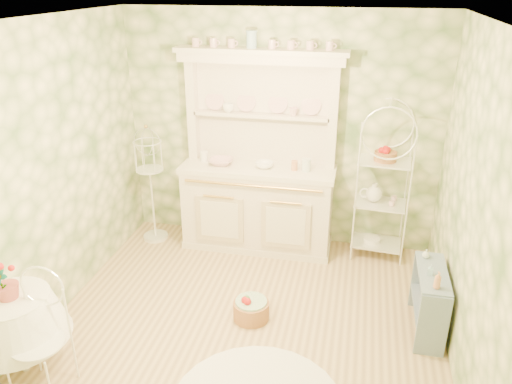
% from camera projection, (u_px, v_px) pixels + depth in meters
% --- Properties ---
extents(floor, '(3.60, 3.60, 0.00)m').
position_uv_depth(floor, '(245.00, 326.00, 4.64)').
color(floor, tan).
rests_on(floor, ground).
extents(ceiling, '(3.60, 3.60, 0.00)m').
position_uv_depth(ceiling, '(241.00, 21.00, 3.56)').
color(ceiling, white).
rests_on(ceiling, floor).
extents(wall_left, '(3.60, 3.60, 0.00)m').
position_uv_depth(wall_left, '(48.00, 176.00, 4.45)').
color(wall_left, '#F1E9BB').
rests_on(wall_left, floor).
extents(wall_right, '(3.60, 3.60, 0.00)m').
position_uv_depth(wall_right, '(475.00, 214.00, 3.76)').
color(wall_right, '#F1E9BB').
rests_on(wall_right, floor).
extents(wall_back, '(3.60, 3.60, 0.00)m').
position_uv_depth(wall_back, '(280.00, 132.00, 5.72)').
color(wall_back, '#F1E9BB').
rests_on(wall_back, floor).
extents(wall_front, '(3.60, 3.60, 0.00)m').
position_uv_depth(wall_front, '(159.00, 335.00, 2.49)').
color(wall_front, '#F1E9BB').
rests_on(wall_front, floor).
extents(kitchen_dresser, '(1.87, 0.61, 2.29)m').
position_uv_depth(kitchen_dresser, '(258.00, 155.00, 5.59)').
color(kitchen_dresser, white).
rests_on(kitchen_dresser, floor).
extents(bakers_rack, '(0.57, 0.43, 1.73)m').
position_uv_depth(bakers_rack, '(382.00, 186.00, 5.50)').
color(bakers_rack, white).
rests_on(bakers_rack, floor).
extents(side_shelf, '(0.29, 0.69, 0.58)m').
position_uv_depth(side_shelf, '(428.00, 303.00, 4.49)').
color(side_shelf, gray).
rests_on(side_shelf, floor).
extents(round_table, '(0.78, 0.78, 0.68)m').
position_uv_depth(round_table, '(18.00, 336.00, 4.00)').
color(round_table, white).
rests_on(round_table, floor).
extents(cafe_chair, '(0.38, 0.38, 0.79)m').
position_uv_depth(cafe_chair, '(39.00, 349.00, 3.78)').
color(cafe_chair, white).
rests_on(cafe_chair, floor).
extents(birdcage_stand, '(0.38, 0.38, 1.44)m').
position_uv_depth(birdcage_stand, '(151.00, 184.00, 5.91)').
color(birdcage_stand, white).
rests_on(birdcage_stand, floor).
extents(floor_basket, '(0.46, 0.46, 0.23)m').
position_uv_depth(floor_basket, '(251.00, 308.00, 4.71)').
color(floor_basket, '#AC7042').
rests_on(floor_basket, floor).
extents(bowl_floral, '(0.30, 0.30, 0.07)m').
position_uv_depth(bowl_floral, '(221.00, 164.00, 5.70)').
color(bowl_floral, white).
rests_on(bowl_floral, kitchen_dresser).
extents(bowl_white, '(0.27, 0.27, 0.07)m').
position_uv_depth(bowl_white, '(264.00, 167.00, 5.61)').
color(bowl_white, white).
rests_on(bowl_white, kitchen_dresser).
extents(cup_left, '(0.14, 0.14, 0.10)m').
position_uv_depth(cup_left, '(228.00, 109.00, 5.62)').
color(cup_left, white).
rests_on(cup_left, kitchen_dresser).
extents(cup_right, '(0.10, 0.10, 0.09)m').
position_uv_depth(cup_right, '(294.00, 113.00, 5.47)').
color(cup_right, white).
rests_on(cup_right, kitchen_dresser).
extents(potted_geranium, '(0.15, 0.11, 0.27)m').
position_uv_depth(potted_geranium, '(1.00, 286.00, 3.76)').
color(potted_geranium, '#3F7238').
rests_on(potted_geranium, round_table).
extents(bottle_amber, '(0.08, 0.08, 0.15)m').
position_uv_depth(bottle_amber, '(437.00, 281.00, 4.11)').
color(bottle_amber, tan).
rests_on(bottle_amber, side_shelf).
extents(bottle_blue, '(0.05, 0.05, 0.10)m').
position_uv_depth(bottle_blue, '(430.00, 271.00, 4.31)').
color(bottle_blue, '#97C0D2').
rests_on(bottle_blue, side_shelf).
extents(bottle_glass, '(0.08, 0.08, 0.09)m').
position_uv_depth(bottle_glass, '(426.00, 255.00, 4.57)').
color(bottle_glass, silver).
rests_on(bottle_glass, side_shelf).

